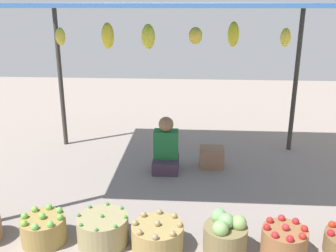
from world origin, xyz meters
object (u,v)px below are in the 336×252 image
basket_potatoes (158,237)px  wooden_crate_near_vendor (212,157)px  basket_cabbages (225,235)px  basket_red_apples (284,241)px  vendor_person (166,150)px  basket_green_apples (44,229)px  basket_green_chilies (103,229)px

basket_potatoes → wooden_crate_near_vendor: bearing=73.0°
basket_cabbages → wooden_crate_near_vendor: (-0.04, 1.97, -0.03)m
basket_red_apples → wooden_crate_near_vendor: 2.07m
basket_red_apples → wooden_crate_near_vendor: bearing=106.7°
wooden_crate_near_vendor → vendor_person: bearing=-167.8°
basket_potatoes → basket_green_apples: bearing=177.9°
vendor_person → basket_red_apples: size_ratio=1.83×
vendor_person → wooden_crate_near_vendor: size_ratio=2.28×
vendor_person → basket_cabbages: 1.96m
basket_green_chilies → wooden_crate_near_vendor: (1.15, 1.90, 0.01)m
vendor_person → basket_red_apples: (1.25, -1.84, -0.16)m
basket_potatoes → basket_green_chilies: bearing=172.7°
basket_green_chilies → basket_potatoes: bearing=-7.3°
basket_potatoes → basket_red_apples: 1.20m
basket_red_apples → wooden_crate_near_vendor: (-0.60, 1.98, 0.01)m
vendor_person → basket_green_apples: bearing=-121.3°
basket_cabbages → wooden_crate_near_vendor: basket_cabbages is taller
basket_green_apples → basket_green_chilies: (0.59, 0.03, 0.00)m
basket_potatoes → basket_cabbages: bearing=0.6°
basket_cabbages → basket_red_apples: size_ratio=0.98×
basket_green_apples → basket_red_apples: basket_red_apples is taller
basket_green_apples → basket_red_apples: (2.34, -0.05, 0.00)m
basket_cabbages → wooden_crate_near_vendor: 1.97m
basket_green_apples → wooden_crate_near_vendor: (1.75, 1.93, 0.01)m
basket_green_chilies → basket_green_apples: bearing=-177.2°
vendor_person → basket_potatoes: size_ratio=1.55×
basket_green_apples → basket_potatoes: basket_green_apples is taller
basket_green_apples → basket_green_chilies: basket_green_apples is taller
vendor_person → basket_green_apples: (-1.09, -1.79, -0.16)m
basket_potatoes → vendor_person: bearing=91.6°
basket_green_chilies → basket_potatoes: 0.55m
basket_green_chilies → basket_cabbages: size_ratio=1.22×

